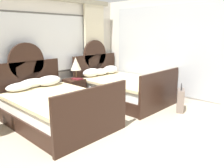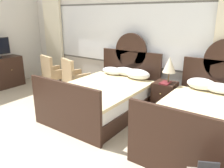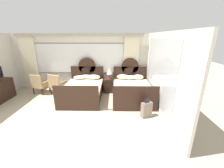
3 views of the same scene
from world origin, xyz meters
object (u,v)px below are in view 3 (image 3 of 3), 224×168
at_px(bed_near_window, 84,90).
at_px(armchair_by_window_centre, 39,84).
at_px(nightstand_between_beds, 108,85).
at_px(armchair_by_window_left, 57,84).
at_px(bed_near_mirror, 132,90).
at_px(suitcase_on_floor, 146,110).
at_px(table_lamp_on_nightstand, 110,71).
at_px(book_on_nightstand, 109,79).

relative_size(bed_near_window, armchair_by_window_centre, 2.41).
xyz_separation_m(nightstand_between_beds, armchair_by_window_left, (-2.37, -0.28, 0.15)).
distance_m(bed_near_mirror, nightstand_between_beds, 1.25).
xyz_separation_m(armchair_by_window_left, suitcase_on_floor, (3.73, -1.95, -0.22)).
xyz_separation_m(bed_near_window, armchair_by_window_left, (-1.33, 0.42, 0.13)).
relative_size(table_lamp_on_nightstand, armchair_by_window_left, 0.58).
height_order(bed_near_window, suitcase_on_floor, bed_near_window).
height_order(armchair_by_window_centre, suitcase_on_floor, armchair_by_window_centre).
bearing_deg(armchair_by_window_left, bed_near_mirror, -6.98).
bearing_deg(book_on_nightstand, armchair_by_window_centre, -176.50).
distance_m(bed_near_mirror, armchair_by_window_centre, 4.24).
xyz_separation_m(table_lamp_on_nightstand, armchair_by_window_centre, (-3.24, -0.27, -0.55)).
distance_m(bed_near_window, bed_near_mirror, 2.08).
relative_size(armchair_by_window_left, armchair_by_window_centre, 1.00).
distance_m(bed_near_window, suitcase_on_floor, 2.85).
bearing_deg(armchair_by_window_centre, table_lamp_on_nightstand, 4.78).
xyz_separation_m(bed_near_mirror, armchair_by_window_left, (-3.41, 0.42, 0.13)).
bearing_deg(nightstand_between_beds, bed_near_mirror, -33.88).
relative_size(nightstand_between_beds, table_lamp_on_nightstand, 1.20).
relative_size(nightstand_between_beds, armchair_by_window_left, 0.70).
bearing_deg(nightstand_between_beds, suitcase_on_floor, -58.67).
height_order(bed_near_mirror, armchair_by_window_centre, bed_near_mirror).
distance_m(bed_near_window, armchair_by_window_left, 1.40).
distance_m(bed_near_window, table_lamp_on_nightstand, 1.47).
distance_m(bed_near_window, armchair_by_window_centre, 2.18).
relative_size(book_on_nightstand, armchair_by_window_left, 0.28).
distance_m(book_on_nightstand, armchair_by_window_left, 2.42).
relative_size(bed_near_window, bed_near_mirror, 1.00).
bearing_deg(table_lamp_on_nightstand, armchair_by_window_centre, -175.22).
bearing_deg(book_on_nightstand, table_lamp_on_nightstand, 67.84).
relative_size(bed_near_mirror, nightstand_between_beds, 3.44).
height_order(book_on_nightstand, suitcase_on_floor, book_on_nightstand).
xyz_separation_m(nightstand_between_beds, table_lamp_on_nightstand, (0.06, -0.01, 0.71)).
distance_m(armchair_by_window_centre, suitcase_on_floor, 4.95).
height_order(bed_near_mirror, table_lamp_on_nightstand, bed_near_mirror).
bearing_deg(book_on_nightstand, nightstand_between_beds, 111.16).
bearing_deg(armchair_by_window_left, suitcase_on_floor, -27.66).
xyz_separation_m(bed_near_mirror, table_lamp_on_nightstand, (-0.98, 0.69, 0.68)).
height_order(bed_near_mirror, book_on_nightstand, bed_near_mirror).
bearing_deg(bed_near_mirror, bed_near_window, -179.89).
bearing_deg(book_on_nightstand, bed_near_window, -150.18).
xyz_separation_m(table_lamp_on_nightstand, armchair_by_window_left, (-2.43, -0.27, -0.55)).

